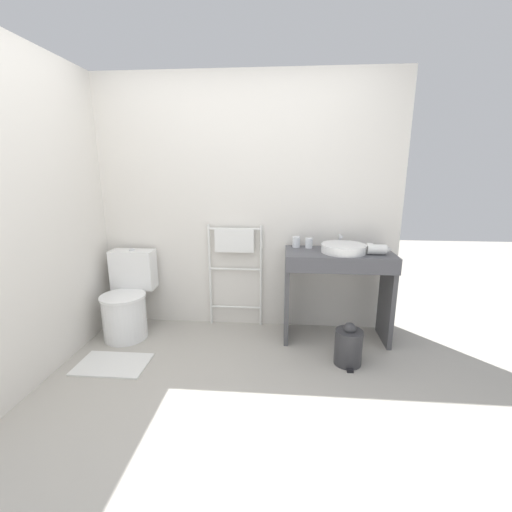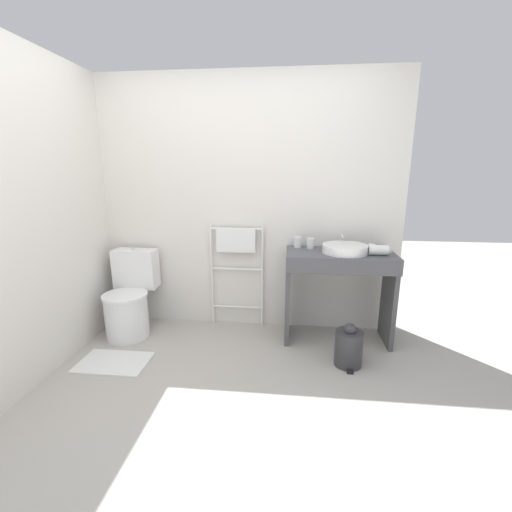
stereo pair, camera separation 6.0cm
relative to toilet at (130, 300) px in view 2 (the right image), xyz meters
The scene contains 13 objects.
ground_plane 1.60m from the toilet, 47.90° to the right, with size 12.00×12.00×0.00m, color #A8A399.
wall_back 1.41m from the toilet, 19.77° to the left, with size 2.96×0.12×2.38m, color silver.
wall_side 1.03m from the toilet, 131.11° to the right, with size 0.12×2.20×2.38m, color silver.
toilet is the anchor object (origin of this frame).
towel_radiator 1.11m from the toilet, 15.22° to the left, with size 0.53×0.06×1.02m.
vanity_counter 1.96m from the toilet, ahead, with size 0.94×0.47×0.83m.
sink_basin 2.05m from the toilet, ahead, with size 0.39×0.39×0.07m.
faucet 2.08m from the toilet, ahead, with size 0.02×0.10×0.12m.
cup_near_wall 1.68m from the toilet, ahead, with size 0.07×0.07×0.10m.
cup_near_edge 1.78m from the toilet, ahead, with size 0.07×0.07×0.09m.
hair_dryer 2.32m from the toilet, ahead, with size 0.21×0.17×0.09m.
trash_bin 2.03m from the toilet, 10.46° to the right, with size 0.22×0.25×0.36m.
bath_mat 0.64m from the toilet, 79.86° to the right, with size 0.56×0.36×0.01m, color silver.
Camera 2 is at (0.46, -1.74, 1.53)m, focal length 24.00 mm.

